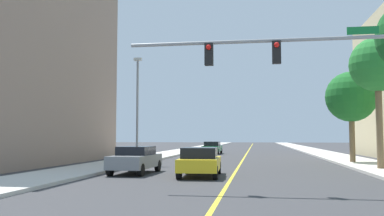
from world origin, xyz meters
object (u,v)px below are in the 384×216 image
(street_lamp, at_px, (137,104))
(car_yellow, at_px, (200,161))
(car_green, at_px, (212,147))
(car_gray, at_px, (136,159))
(palm_mid, at_px, (378,66))
(palm_far, at_px, (351,97))
(traffic_signal_mast, at_px, (326,67))

(street_lamp, relative_size, car_yellow, 1.77)
(car_green, bearing_deg, car_yellow, -83.69)
(car_gray, bearing_deg, palm_mid, -162.44)
(palm_far, xyz_separation_m, car_yellow, (-9.52, -10.90, -4.06))
(palm_far, height_order, car_gray, palm_far)
(car_yellow, bearing_deg, street_lamp, 121.87)
(traffic_signal_mast, relative_size, palm_far, 1.67)
(street_lamp, relative_size, car_green, 1.68)
(street_lamp, distance_m, car_green, 18.71)
(car_yellow, bearing_deg, traffic_signal_mast, -44.77)
(car_yellow, bearing_deg, palm_mid, 23.89)
(traffic_signal_mast, relative_size, palm_mid, 1.44)
(car_yellow, bearing_deg, car_gray, 160.89)
(traffic_signal_mast, distance_m, street_lamp, 17.07)
(street_lamp, relative_size, palm_far, 1.15)
(car_gray, distance_m, car_yellow, 3.75)
(palm_far, distance_m, car_green, 19.86)
(palm_mid, relative_size, car_yellow, 1.79)
(palm_far, relative_size, car_green, 1.46)
(palm_mid, bearing_deg, car_yellow, -153.59)
(palm_far, relative_size, car_gray, 1.54)
(palm_far, xyz_separation_m, car_green, (-11.78, 15.46, -4.06))
(street_lamp, height_order, palm_mid, palm_mid)
(car_gray, bearing_deg, palm_far, -141.34)
(palm_mid, xyz_separation_m, car_yellow, (-9.71, -4.82, -5.31))
(palm_mid, distance_m, car_yellow, 12.07)
(street_lamp, distance_m, car_gray, 8.34)
(traffic_signal_mast, height_order, car_gray, traffic_signal_mast)
(traffic_signal_mast, distance_m, car_green, 32.25)
(car_green, bearing_deg, car_gray, -91.61)
(street_lamp, distance_m, palm_mid, 15.89)
(palm_far, bearing_deg, car_yellow, -131.15)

